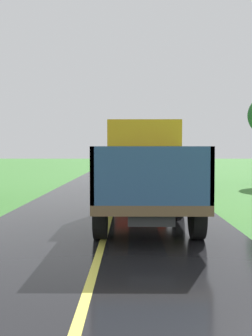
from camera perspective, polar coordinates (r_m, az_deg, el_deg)
banana_truck_near at (r=11.15m, az=2.65°, el=-0.31°), size 2.38×5.82×2.80m
banana_truck_far at (r=20.99m, az=1.82°, el=1.01°), size 2.38×5.82×2.80m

